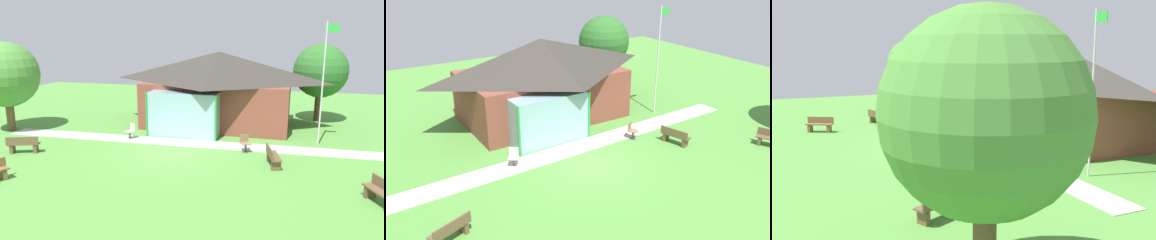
% 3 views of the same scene
% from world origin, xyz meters
% --- Properties ---
extents(ground_plane, '(44.00, 44.00, 0.00)m').
position_xyz_m(ground_plane, '(0.00, 0.00, 0.00)').
color(ground_plane, '#54933D').
extents(pavilion, '(9.72, 7.13, 4.58)m').
position_xyz_m(pavilion, '(0.74, 6.33, 2.39)').
color(pavilion, brown).
rests_on(pavilion, ground_plane).
extents(footpath, '(20.60, 2.07, 0.03)m').
position_xyz_m(footpath, '(0.00, 1.86, 0.01)').
color(footpath, '#BCB7B2').
rests_on(footpath, ground_plane).
extents(flagpole, '(0.64, 0.08, 6.28)m').
position_xyz_m(flagpole, '(6.78, 3.42, 3.44)').
color(flagpole, silver).
rests_on(flagpole, ground_plane).
extents(bench_mid_right, '(0.79, 1.56, 0.84)m').
position_xyz_m(bench_mid_right, '(4.66, -0.41, 0.40)').
color(bench_mid_right, brown).
rests_on(bench_mid_right, ground_plane).
extents(bench_lawn_far_right, '(1.04, 1.54, 0.84)m').
position_xyz_m(bench_lawn_far_right, '(8.49, -3.24, 0.40)').
color(bench_lawn_far_right, brown).
rests_on(bench_lawn_far_right, ground_plane).
extents(bench_mid_left, '(1.56, 0.95, 0.84)m').
position_xyz_m(bench_mid_left, '(-7.11, -1.83, 0.40)').
color(bench_mid_left, brown).
rests_on(bench_mid_left, ground_plane).
extents(bench_front_left, '(1.07, 1.54, 0.84)m').
position_xyz_m(bench_front_left, '(-5.88, -5.31, 0.40)').
color(bench_front_left, brown).
rests_on(bench_front_left, ground_plane).
extents(patio_chair_west, '(0.61, 0.61, 0.86)m').
position_xyz_m(patio_chair_west, '(-3.14, 1.85, 0.42)').
color(patio_chair_west, beige).
rests_on(patio_chair_west, ground_plane).
extents(patio_chair_lawn_spare, '(0.60, 0.60, 0.86)m').
position_xyz_m(patio_chair_lawn_spare, '(3.24, 1.26, 0.42)').
color(patio_chair_lawn_spare, '#8C6B4C').
rests_on(patio_chair_lawn_spare, ground_plane).
extents(tree_west_hedge, '(3.78, 3.78, 5.23)m').
position_xyz_m(tree_west_hedge, '(-10.82, 1.64, 3.32)').
color(tree_west_hedge, brown).
rests_on(tree_west_hedge, ground_plane).
extents(tree_far_east, '(4.25, 4.25, 5.83)m').
position_xyz_m(tree_far_east, '(12.28, -3.56, 3.69)').
color(tree_far_east, brown).
rests_on(tree_far_east, ground_plane).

